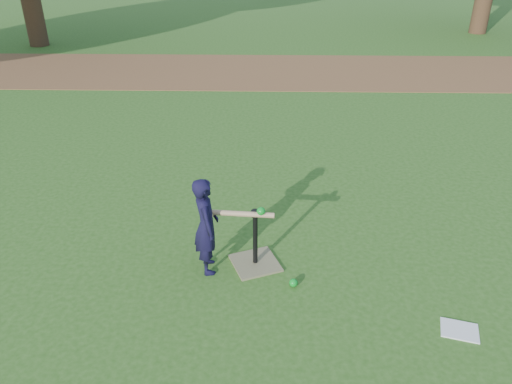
{
  "coord_description": "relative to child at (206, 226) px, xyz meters",
  "views": [
    {
      "loc": [
        0.2,
        -3.65,
        3.0
      ],
      "look_at": [
        0.1,
        0.65,
        0.65
      ],
      "focal_mm": 35.0,
      "sensor_mm": 36.0,
      "label": 1
    }
  ],
  "objects": [
    {
      "name": "swing_action",
      "position": [
        0.34,
        0.05,
        0.11
      ],
      "size": [
        0.63,
        0.12,
        0.12
      ],
      "color": "tan",
      "rests_on": "ground"
    },
    {
      "name": "ground",
      "position": [
        0.36,
        -0.27,
        -0.49
      ],
      "size": [
        80.0,
        80.0,
        0.0
      ],
      "primitive_type": "plane",
      "color": "#285116",
      "rests_on": "ground"
    },
    {
      "name": "batting_tee",
      "position": [
        0.46,
        0.08,
        -0.38
      ],
      "size": [
        0.56,
        0.56,
        0.61
      ],
      "color": "olive",
      "rests_on": "ground"
    },
    {
      "name": "wiffle_ball_ground",
      "position": [
        0.82,
        -0.26,
        -0.45
      ],
      "size": [
        0.08,
        0.08,
        0.08
      ],
      "primitive_type": "sphere",
      "color": "#0C8C21",
      "rests_on": "ground"
    },
    {
      "name": "dirt_strip",
      "position": [
        0.36,
        7.23,
        -0.49
      ],
      "size": [
        24.0,
        3.0,
        0.01
      ],
      "primitive_type": "cube",
      "color": "brown",
      "rests_on": "ground"
    },
    {
      "name": "child",
      "position": [
        0.0,
        0.0,
        0.0
      ],
      "size": [
        0.31,
        0.4,
        0.98
      ],
      "primitive_type": "imported",
      "rotation": [
        0.0,
        0.0,
        1.8
      ],
      "color": "black",
      "rests_on": "ground"
    },
    {
      "name": "clipboard",
      "position": [
        2.18,
        -0.8,
        -0.49
      ],
      "size": [
        0.35,
        0.3,
        0.01
      ],
      "primitive_type": "cube",
      "rotation": [
        0.0,
        0.0,
        -0.27
      ],
      "color": "white",
      "rests_on": "ground"
    }
  ]
}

